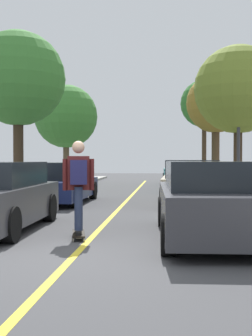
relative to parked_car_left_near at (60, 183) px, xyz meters
The scene contains 15 objects.
ground 8.21m from the parked_car_left_near, 74.51° to the right, with size 80.00×80.00×0.00m, color #424244.
center_line 4.51m from the parked_car_left_near, 60.64° to the right, with size 0.12×39.20×0.01m, color gold.
parked_car_left_near is the anchor object (origin of this frame).
parked_car_right_nearest 7.88m from the parked_car_left_near, 56.31° to the right, with size 1.98×4.47×1.42m.
parked_car_right_near 4.38m from the parked_car_left_near, ahead, with size 2.00×4.46×1.43m.
parked_car_right_far 6.94m from the parked_car_left_near, 50.94° to the left, with size 1.84×4.25×1.43m.
parked_car_right_farthest 11.73m from the parked_car_left_near, 68.12° to the left, with size 1.99×4.40×1.42m.
street_tree_left_nearest 4.33m from the parked_car_left_near, 147.17° to the left, with size 3.46×3.46×6.01m.
street_tree_left_near 9.79m from the parked_car_left_near, 101.41° to the left, with size 3.41×3.41×5.36m.
street_tree_right_nearest 7.33m from the parked_car_left_near, 17.71° to the left, with size 3.24×3.24×5.51m.
street_tree_right_near 11.91m from the parked_car_left_near, 56.72° to the left, with size 3.14×3.14×5.88m.
street_tree_right_far 18.35m from the parked_car_left_near, 69.54° to the left, with size 3.29×3.29×6.84m.
streetlamp 6.73m from the parked_car_left_near, 12.22° to the left, with size 0.36×0.24×5.15m.
skateboard 7.01m from the parked_car_left_near, 73.74° to the right, with size 0.39×0.87×0.10m.
skateboarder 7.03m from the parked_car_left_near, 73.77° to the right, with size 0.59×0.71×1.69m.
Camera 1 is at (1.37, -6.96, 1.46)m, focal length 47.94 mm.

